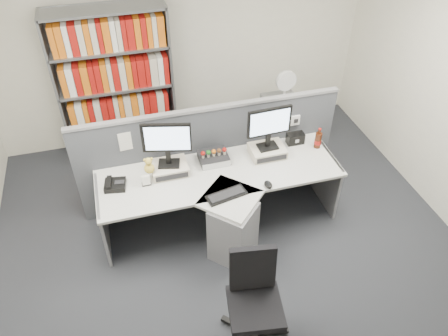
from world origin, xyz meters
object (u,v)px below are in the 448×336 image
object	(u,v)px
monitor_right	(269,125)
desk_phone	(115,185)
keyboard	(226,195)
cola_bottle	(318,140)
desk	(225,205)
office_chair	(254,297)
shelving_unit	(117,89)
filing_cabinet	(281,124)
mouse	(268,185)
desk_fan	(286,83)
monitor_left	(167,141)
desktop_pc	(213,158)
speaker	(295,138)
desk_calendar	(146,181)

from	to	relation	value
monitor_right	desk_phone	size ratio (longest dim) A/B	2.09
keyboard	cola_bottle	size ratio (longest dim) A/B	1.69
desk	office_chair	xyz separation A→B (m)	(-0.09, -1.19, 0.05)
shelving_unit	filing_cabinet	size ratio (longest dim) A/B	2.86
mouse	desk_fan	world-z (taller)	desk_fan
mouse	desk_phone	world-z (taller)	desk_phone
monitor_left	desktop_pc	bearing A→B (deg)	5.76
filing_cabinet	monitor_left	bearing A→B (deg)	-149.24
office_chair	monitor_left	bearing A→B (deg)	104.97
desktop_pc	speaker	xyz separation A→B (m)	(0.99, 0.06, 0.02)
cola_bottle	desk_fan	xyz separation A→B (m)	(0.01, 1.04, 0.17)
desk	desk_fan	world-z (taller)	desk_fan
mouse	office_chair	world-z (taller)	office_chair
desk_calendar	filing_cabinet	xyz separation A→B (m)	(1.98, 1.15, -0.42)
monitor_left	mouse	distance (m)	1.12
filing_cabinet	office_chair	size ratio (longest dim) A/B	0.73
desk	desk_phone	distance (m)	1.17
desk_phone	monitor_left	bearing A→B (deg)	8.69
monitor_right	speaker	xyz separation A→B (m)	(0.38, 0.11, -0.33)
desk	monitor_left	bearing A→B (deg)	142.92
mouse	desk_calendar	distance (m)	1.25
speaker	monitor_left	bearing A→B (deg)	-175.59
desk_calendar	filing_cabinet	world-z (taller)	desk_calendar
desktop_pc	desk_fan	world-z (taller)	desk_fan
desktop_pc	filing_cabinet	bearing A→B (deg)	38.54
keyboard	desk_fan	bearing A→B (deg)	51.39
cola_bottle	monitor_left	bearing A→B (deg)	179.12
monitor_right	shelving_unit	bearing A→B (deg)	135.52
keyboard	office_chair	distance (m)	1.08
filing_cabinet	cola_bottle	bearing A→B (deg)	-90.58
desk_phone	desk_fan	size ratio (longest dim) A/B	0.52
monitor_left	keyboard	size ratio (longest dim) A/B	1.18
desk_phone	mouse	bearing A→B (deg)	-15.25
desktop_pc	desk_phone	bearing A→B (deg)	-172.64
desk_calendar	desk_fan	distance (m)	2.30
monitor_left	desk_phone	world-z (taller)	monitor_left
keyboard	cola_bottle	xyz separation A→B (m)	(1.22, 0.50, 0.08)
monitor_right	mouse	world-z (taller)	monitor_right
speaker	shelving_unit	size ratio (longest dim) A/B	0.10
desktop_pc	shelving_unit	world-z (taller)	shelving_unit
desk	desk_phone	xyz separation A→B (m)	(-1.09, 0.29, 0.30)
mouse	speaker	bearing A→B (deg)	48.08
monitor_left	desktop_pc	size ratio (longest dim) A/B	1.63
mouse	desk_fan	xyz separation A→B (m)	(0.78, 1.52, 0.24)
mouse	filing_cabinet	size ratio (longest dim) A/B	0.17
desk	monitor_left	size ratio (longest dim) A/B	5.09
desk	desktop_pc	world-z (taller)	desktop_pc
speaker	desk_calendar	bearing A→B (deg)	-171.93
keyboard	cola_bottle	bearing A→B (deg)	22.28
shelving_unit	desk_fan	world-z (taller)	shelving_unit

